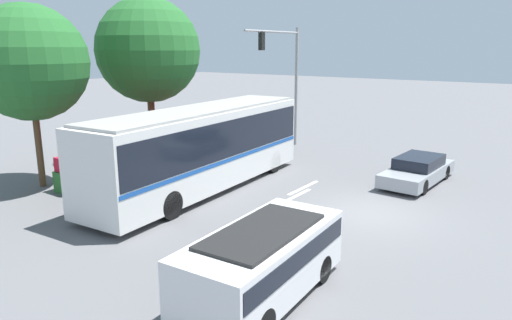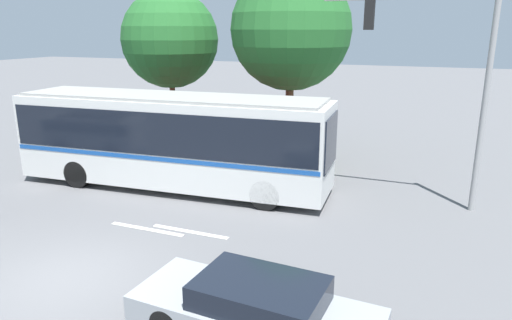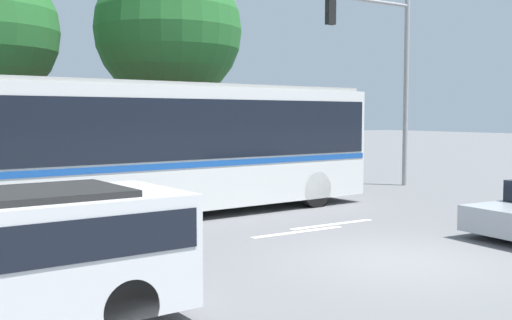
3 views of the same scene
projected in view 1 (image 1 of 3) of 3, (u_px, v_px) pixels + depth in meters
name	position (u px, v px, depth m)	size (l,w,h in m)	color
ground_plane	(368.00, 213.00, 16.42)	(140.00, 140.00, 0.00)	#5B5B5E
city_bus	(202.00, 144.00, 18.74)	(11.55, 3.34, 3.36)	silver
sedan_foreground	(418.00, 170.00, 19.97)	(4.77, 2.01, 1.17)	gray
suv_left_lane	(263.00, 258.00, 10.68)	(4.79, 2.21, 1.69)	silver
traffic_light_pole	(286.00, 70.00, 26.07)	(5.13, 0.24, 6.81)	gray
flowering_hedge	(145.00, 158.00, 21.66)	(8.55, 1.28, 1.43)	#286028
street_tree_left	(29.00, 63.00, 18.44)	(4.63, 4.63, 7.43)	brown
street_tree_centre	(148.00, 50.00, 23.11)	(5.17, 5.17, 8.15)	brown
lane_stripe_near	(303.00, 188.00, 19.37)	(2.40, 0.16, 0.01)	silver
lane_stripe_mid	(295.00, 197.00, 18.20)	(2.40, 0.16, 0.01)	silver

